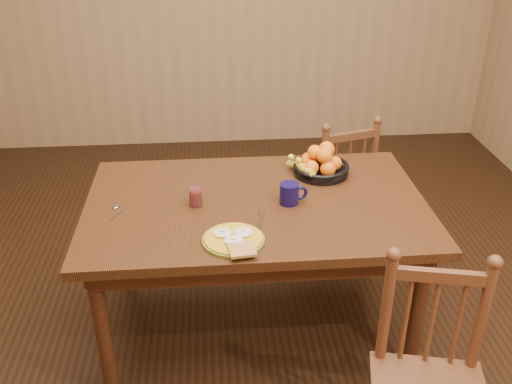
{
  "coord_description": "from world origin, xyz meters",
  "views": [
    {
      "loc": [
        -0.2,
        -2.34,
        2.06
      ],
      "look_at": [
        0.0,
        0.0,
        0.8
      ],
      "focal_mm": 40.0,
      "sensor_mm": 36.0,
      "label": 1
    }
  ],
  "objects": [
    {
      "name": "coffee_mug",
      "position": [
        0.16,
        -0.03,
        0.8
      ],
      "size": [
        0.13,
        0.09,
        0.1
      ],
      "color": "black",
      "rests_on": "dining_table"
    },
    {
      "name": "room",
      "position": [
        0.0,
        0.0,
        1.35
      ],
      "size": [
        4.52,
        5.02,
        2.72
      ],
      "color": "black",
      "rests_on": "ground"
    },
    {
      "name": "breakfast_plate",
      "position": [
        -0.12,
        -0.34,
        0.76
      ],
      "size": [
        0.26,
        0.29,
        0.04
      ],
      "color": "#59601E",
      "rests_on": "dining_table"
    },
    {
      "name": "dining_table",
      "position": [
        0.0,
        0.0,
        0.67
      ],
      "size": [
        1.6,
        1.0,
        0.75
      ],
      "color": "black",
      "rests_on": "ground"
    },
    {
      "name": "juice_glass",
      "position": [
        -0.28,
        -0.01,
        0.79
      ],
      "size": [
        0.06,
        0.06,
        0.09
      ],
      "color": "silver",
      "rests_on": "dining_table"
    },
    {
      "name": "fork",
      "position": [
        0.01,
        -0.16,
        0.75
      ],
      "size": [
        0.05,
        0.18,
        0.0
      ],
      "rotation": [
        0.0,
        0.0,
        -0.25
      ],
      "color": "silver",
      "rests_on": "dining_table"
    },
    {
      "name": "chair_far",
      "position": [
        0.56,
        0.74,
        0.43
      ],
      "size": [
        0.49,
        0.48,
        0.88
      ],
      "rotation": [
        0.0,
        0.0,
        3.41
      ],
      "color": "#462415",
      "rests_on": "ground"
    },
    {
      "name": "spoon",
      "position": [
        -0.65,
        -0.02,
        0.75
      ],
      "size": [
        0.06,
        0.15,
        0.01
      ],
      "rotation": [
        0.0,
        0.0,
        -0.46
      ],
      "color": "silver",
      "rests_on": "dining_table"
    },
    {
      "name": "fruit_bowl",
      "position": [
        0.35,
        0.26,
        0.81
      ],
      "size": [
        0.32,
        0.29,
        0.17
      ],
      "color": "black",
      "rests_on": "dining_table"
    }
  ]
}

